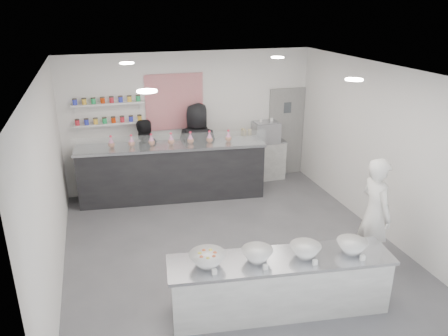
# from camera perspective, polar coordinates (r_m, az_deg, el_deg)

# --- Properties ---
(floor) EXTENTS (6.00, 6.00, 0.00)m
(floor) POSITION_cam_1_polar(r_m,az_deg,el_deg) (7.63, 1.04, -10.45)
(floor) COLOR #515156
(floor) RESTS_ON ground
(ceiling) EXTENTS (6.00, 6.00, 0.00)m
(ceiling) POSITION_cam_1_polar(r_m,az_deg,el_deg) (6.58, 1.22, 12.44)
(ceiling) COLOR white
(ceiling) RESTS_ON floor
(back_wall) EXTENTS (5.50, 0.00, 5.50)m
(back_wall) POSITION_cam_1_polar(r_m,az_deg,el_deg) (9.72, -4.36, 6.17)
(back_wall) COLOR white
(back_wall) RESTS_ON floor
(left_wall) EXTENTS (0.00, 6.00, 6.00)m
(left_wall) POSITION_cam_1_polar(r_m,az_deg,el_deg) (6.70, -21.87, -2.30)
(left_wall) COLOR white
(left_wall) RESTS_ON floor
(right_wall) EXTENTS (0.00, 6.00, 6.00)m
(right_wall) POSITION_cam_1_polar(r_m,az_deg,el_deg) (8.19, 19.76, 2.12)
(right_wall) COLOR white
(right_wall) RESTS_ON floor
(back_door) EXTENTS (0.88, 0.04, 2.10)m
(back_door) POSITION_cam_1_polar(r_m,az_deg,el_deg) (10.54, 8.07, 4.65)
(back_door) COLOR gray
(back_door) RESTS_ON floor
(pattern_panel) EXTENTS (1.25, 0.03, 1.20)m
(pattern_panel) POSITION_cam_1_polar(r_m,az_deg,el_deg) (9.53, -6.47, 8.57)
(pattern_panel) COLOR red
(pattern_panel) RESTS_ON back_wall
(jar_shelf_lower) EXTENTS (1.45, 0.22, 0.04)m
(jar_shelf_lower) POSITION_cam_1_polar(r_m,az_deg,el_deg) (9.39, -14.75, 5.64)
(jar_shelf_lower) COLOR silver
(jar_shelf_lower) RESTS_ON back_wall
(jar_shelf_upper) EXTENTS (1.45, 0.22, 0.04)m
(jar_shelf_upper) POSITION_cam_1_polar(r_m,az_deg,el_deg) (9.30, -14.99, 8.13)
(jar_shelf_upper) COLOR silver
(jar_shelf_upper) RESTS_ON back_wall
(preserve_jars) EXTENTS (1.45, 0.10, 0.56)m
(preserve_jars) POSITION_cam_1_polar(r_m,az_deg,el_deg) (9.31, -14.90, 7.27)
(preserve_jars) COLOR red
(preserve_jars) RESTS_ON jar_shelf_lower
(downlight_0) EXTENTS (0.24, 0.24, 0.02)m
(downlight_0) POSITION_cam_1_polar(r_m,az_deg,el_deg) (5.32, -10.04, 9.86)
(downlight_0) COLOR white
(downlight_0) RESTS_ON ceiling
(downlight_1) EXTENTS (0.24, 0.24, 0.02)m
(downlight_1) POSITION_cam_1_polar(r_m,az_deg,el_deg) (6.29, 16.63, 11.01)
(downlight_1) COLOR white
(downlight_1) RESTS_ON ceiling
(downlight_2) EXTENTS (0.24, 0.24, 0.02)m
(downlight_2) POSITION_cam_1_polar(r_m,az_deg,el_deg) (7.87, -12.57, 13.23)
(downlight_2) COLOR white
(downlight_2) RESTS_ON ceiling
(downlight_3) EXTENTS (0.24, 0.24, 0.02)m
(downlight_3) POSITION_cam_1_polar(r_m,az_deg,el_deg) (8.56, 7.00, 14.15)
(downlight_3) COLOR white
(downlight_3) RESTS_ON ceiling
(prep_counter) EXTENTS (3.05, 1.07, 0.82)m
(prep_counter) POSITION_cam_1_polar(r_m,az_deg,el_deg) (6.13, 7.29, -14.83)
(prep_counter) COLOR #A3A49F
(prep_counter) RESTS_ON floor
(back_bar) EXTENTS (3.93, 1.17, 1.20)m
(back_bar) POSITION_cam_1_polar(r_m,az_deg,el_deg) (9.29, -6.74, -0.48)
(back_bar) COLOR black
(back_bar) RESTS_ON floor
(sneeze_guard) EXTENTS (3.80, 0.48, 0.33)m
(sneeze_guard) POSITION_cam_1_polar(r_m,az_deg,el_deg) (8.72, -6.81, 3.40)
(sneeze_guard) COLOR white
(sneeze_guard) RESTS_ON back_bar
(espresso_ledge) EXTENTS (1.25, 0.40, 0.93)m
(espresso_ledge) POSITION_cam_1_polar(r_m,az_deg,el_deg) (10.27, 4.54, 0.93)
(espresso_ledge) COLOR #A3A49F
(espresso_ledge) RESTS_ON floor
(espresso_machine) EXTENTS (0.60, 0.41, 0.45)m
(espresso_machine) POSITION_cam_1_polar(r_m,az_deg,el_deg) (10.11, 5.49, 4.71)
(espresso_machine) COLOR #93969E
(espresso_machine) RESTS_ON espresso_ledge
(cup_stacks) EXTENTS (0.24, 0.24, 0.34)m
(cup_stacks) POSITION_cam_1_polar(r_m,az_deg,el_deg) (9.96, 2.91, 4.18)
(cup_stacks) COLOR tan
(cup_stacks) RESTS_ON espresso_ledge
(prep_bowls) EXTENTS (2.41, 0.83, 0.17)m
(prep_bowls) POSITION_cam_1_polar(r_m,az_deg,el_deg) (5.86, 7.51, -10.93)
(prep_bowls) COLOR white
(prep_bowls) RESTS_ON prep_counter
(label_cards) EXTENTS (2.01, 0.04, 0.07)m
(label_cards) POSITION_cam_1_polar(r_m,az_deg,el_deg) (5.52, 10.44, -13.91)
(label_cards) COLOR white
(label_cards) RESTS_ON prep_counter
(cookie_bags) EXTENTS (2.53, 0.44, 0.25)m
(cookie_bags) POSITION_cam_1_polar(r_m,az_deg,el_deg) (9.05, -6.94, 3.81)
(cookie_bags) COLOR pink
(cookie_bags) RESTS_ON back_bar
(woman_prep) EXTENTS (0.44, 0.67, 1.81)m
(woman_prep) POSITION_cam_1_polar(r_m,az_deg,el_deg) (7.16, 19.13, -5.66)
(woman_prep) COLOR white
(woman_prep) RESTS_ON floor
(staff_left) EXTENTS (1.01, 0.91, 1.71)m
(staff_left) POSITION_cam_1_polar(r_m,az_deg,el_deg) (9.36, -10.41, 1.15)
(staff_left) COLOR black
(staff_left) RESTS_ON floor
(staff_right) EXTENTS (1.13, 0.95, 1.97)m
(staff_right) POSITION_cam_1_polar(r_m,az_deg,el_deg) (9.51, -3.47, 2.61)
(staff_right) COLOR black
(staff_right) RESTS_ON floor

